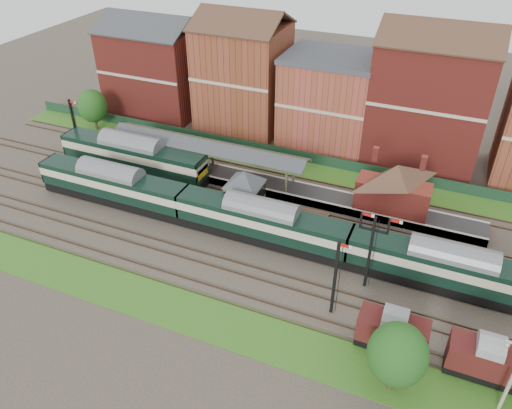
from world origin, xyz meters
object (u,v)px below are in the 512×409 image
at_px(dmu_train, 261,222).
at_px(signal_box, 245,193).
at_px(platform_railcar, 133,156).
at_px(goods_van_a, 392,331).
at_px(semaphore_bracket, 371,248).

bearing_deg(dmu_train, signal_box, 135.89).
xyz_separation_m(platform_railcar, goods_van_a, (35.39, -15.50, -0.73)).
height_order(signal_box, dmu_train, signal_box).
height_order(semaphore_bracket, dmu_train, semaphore_bracket).
bearing_deg(signal_box, semaphore_bracket, -20.92).
height_order(signal_box, goods_van_a, signal_box).
xyz_separation_m(signal_box, platform_railcar, (-16.87, 3.25, -0.53)).
xyz_separation_m(signal_box, goods_van_a, (18.52, -12.25, -1.26)).
relative_size(dmu_train, goods_van_a, 10.05).
bearing_deg(semaphore_bracket, dmu_train, 167.92).
distance_m(signal_box, goods_van_a, 22.24).
bearing_deg(platform_railcar, semaphore_bracket, -15.75).
relative_size(signal_box, platform_railcar, 0.30).
bearing_deg(semaphore_bracket, goods_van_a, -61.84).
xyz_separation_m(semaphore_bracket, platform_railcar, (-31.91, 9.00, -1.97)).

